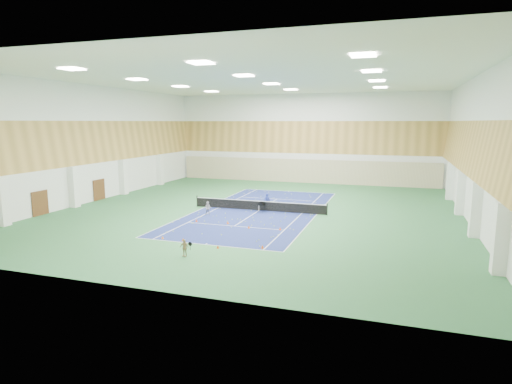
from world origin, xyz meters
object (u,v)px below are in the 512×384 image
at_px(child_apron, 184,248).
at_px(tennis_net, 259,205).
at_px(child_court, 208,208).
at_px(ball_cart, 261,207).
at_px(coach, 267,202).

bearing_deg(child_apron, tennis_net, 94.45).
bearing_deg(child_court, ball_cart, 13.70).
distance_m(tennis_net, coach, 0.91).
relative_size(child_apron, ball_cart, 1.13).
bearing_deg(child_apron, child_court, 112.64).
bearing_deg(coach, child_apron, 83.88).
xyz_separation_m(tennis_net, child_court, (-3.80, -3.09, 0.05)).
distance_m(child_apron, ball_cart, 14.02).
distance_m(coach, child_court, 5.77).
height_order(child_court, ball_cart, child_court).
bearing_deg(tennis_net, child_court, -140.89).
relative_size(tennis_net, coach, 8.07).
bearing_deg(child_court, coach, 23.03).
bearing_deg(tennis_net, coach, 43.39).
distance_m(coach, ball_cart, 1.25).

